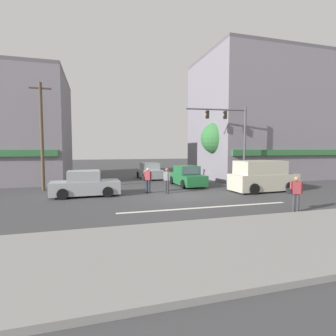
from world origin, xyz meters
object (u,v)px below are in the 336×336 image
object	(u,v)px
van_waiting_far	(262,177)
pedestrian_far_side	(148,179)
sedan_approaching_near	(187,177)
sedan_crossing_rightbound	(85,185)
traffic_light_mast	(233,133)
pedestrian_mid_crossing	(167,179)
street_tree	(217,139)
sedan_crossing_leftbound	(149,171)
utility_pole_near_left	(42,135)
pedestrian_foreground_with_bag	(296,192)

from	to	relation	value
van_waiting_far	pedestrian_far_side	xyz separation A→B (m)	(-7.70, 1.54, -0.05)
sedan_approaching_near	sedan_crossing_rightbound	size ratio (longest dim) A/B	1.01
traffic_light_mast	pedestrian_mid_crossing	world-z (taller)	traffic_light_mast
sedan_approaching_near	sedan_crossing_rightbound	bearing A→B (deg)	-160.85
sedan_crossing_rightbound	van_waiting_far	bearing A→B (deg)	-7.18
street_tree	sedan_crossing_leftbound	xyz separation A→B (m)	(-5.78, 2.85, -3.17)
utility_pole_near_left	sedan_crossing_leftbound	size ratio (longest dim) A/B	1.78
van_waiting_far	pedestrian_far_side	bearing A→B (deg)	168.72
van_waiting_far	pedestrian_foreground_with_bag	size ratio (longest dim) A/B	2.80
utility_pole_near_left	sedan_crossing_leftbound	bearing A→B (deg)	31.48
traffic_light_mast	sedan_crossing_leftbound	xyz separation A→B (m)	(-5.34, 6.63, -3.46)
pedestrian_far_side	utility_pole_near_left	bearing A→B (deg)	157.02
utility_pole_near_left	traffic_light_mast	size ratio (longest dim) A/B	1.20
sedan_crossing_rightbound	van_waiting_far	xyz separation A→B (m)	(11.65, -1.47, 0.29)
pedestrian_foreground_with_bag	pedestrian_far_side	distance (m)	8.96
sedan_approaching_near	pedestrian_far_side	size ratio (longest dim) A/B	2.50
street_tree	sedan_crossing_rightbound	size ratio (longest dim) A/B	1.30
utility_pole_near_left	van_waiting_far	distance (m)	15.43
street_tree	pedestrian_mid_crossing	bearing A→B (deg)	-137.80
sedan_crossing_leftbound	pedestrian_foreground_with_bag	xyz separation A→B (m)	(3.57, -15.31, 0.24)
street_tree	pedestrian_foreground_with_bag	size ratio (longest dim) A/B	3.22
traffic_light_mast	van_waiting_far	xyz separation A→B (m)	(0.50, -3.09, -3.17)
utility_pole_near_left	pedestrian_foreground_with_bag	distance (m)	16.07
street_tree	pedestrian_mid_crossing	distance (m)	9.22
street_tree	pedestrian_foreground_with_bag	distance (m)	12.99
traffic_light_mast	sedan_crossing_leftbound	distance (m)	9.19
traffic_light_mast	pedestrian_foreground_with_bag	bearing A→B (deg)	-101.50
sedan_approaching_near	pedestrian_far_side	distance (m)	4.54
sedan_crossing_rightbound	pedestrian_far_side	xyz separation A→B (m)	(3.95, 0.07, 0.24)
street_tree	pedestrian_mid_crossing	xyz separation A→B (m)	(-6.48, -5.87, -2.93)
traffic_light_mast	pedestrian_foreground_with_bag	world-z (taller)	traffic_light_mast
sedan_crossing_rightbound	sedan_approaching_near	bearing A→B (deg)	19.15
street_tree	traffic_light_mast	xyz separation A→B (m)	(-0.44, -3.78, 0.30)
van_waiting_far	pedestrian_far_side	size ratio (longest dim) A/B	2.80
traffic_light_mast	pedestrian_foreground_with_bag	distance (m)	9.43
sedan_crossing_leftbound	van_waiting_far	xyz separation A→B (m)	(5.84, -9.72, 0.29)
traffic_light_mast	utility_pole_near_left	bearing A→B (deg)	174.57
van_waiting_far	sedan_crossing_leftbound	bearing A→B (deg)	121.01
sedan_approaching_near	sedan_crossing_leftbound	distance (m)	5.89
sedan_approaching_near	pedestrian_far_side	bearing A→B (deg)	-145.11
traffic_light_mast	van_waiting_far	world-z (taller)	traffic_light_mast
pedestrian_mid_crossing	pedestrian_far_side	bearing A→B (deg)	154.98
pedestrian_mid_crossing	pedestrian_far_side	xyz separation A→B (m)	(-1.16, 0.54, 0.00)
sedan_crossing_leftbound	pedestrian_foreground_with_bag	distance (m)	15.73
utility_pole_near_left	street_tree	bearing A→B (deg)	9.62
van_waiting_far	sedan_approaching_near	bearing A→B (deg)	133.92
sedan_approaching_near	pedestrian_mid_crossing	xyz separation A→B (m)	(-2.56, -3.14, 0.24)
van_waiting_far	pedestrian_foreground_with_bag	bearing A→B (deg)	-112.10
pedestrian_far_side	sedan_crossing_leftbound	bearing A→B (deg)	77.23
van_waiting_far	utility_pole_near_left	bearing A→B (deg)	163.05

